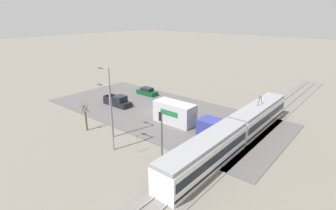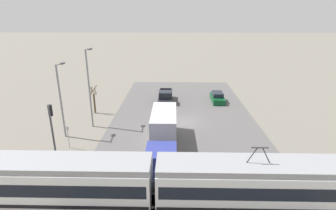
{
  "view_description": "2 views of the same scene",
  "coord_description": "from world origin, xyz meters",
  "px_view_note": "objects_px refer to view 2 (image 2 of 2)",
  "views": [
    {
      "loc": [
        29.57,
        26.35,
        15.0
      ],
      "look_at": [
        2.43,
        3.72,
        2.63
      ],
      "focal_mm": 28.0,
      "sensor_mm": 36.0,
      "label": 1
    },
    {
      "loc": [
        1.24,
        29.43,
        12.48
      ],
      "look_at": [
        1.83,
        3.48,
        3.43
      ],
      "focal_mm": 28.0,
      "sensor_mm": 36.0,
      "label": 2
    }
  ],
  "objects_px": {
    "street_lamp_near_crossing": "(61,96)",
    "no_parking_sign": "(68,135)",
    "box_truck": "(163,133)",
    "street_tree": "(94,101)",
    "light_rail_tram": "(154,182)",
    "street_lamp_mid_block": "(89,84)",
    "traffic_light_pole": "(52,128)",
    "sedan_car_0": "(217,98)",
    "pickup_truck": "(165,98)"
  },
  "relations": [
    {
      "from": "box_truck",
      "to": "sedan_car_0",
      "type": "distance_m",
      "value": 16.1
    },
    {
      "from": "sedan_car_0",
      "to": "no_parking_sign",
      "type": "distance_m",
      "value": 22.3
    },
    {
      "from": "sedan_car_0",
      "to": "street_tree",
      "type": "bearing_deg",
      "value": -163.29
    },
    {
      "from": "box_truck",
      "to": "no_parking_sign",
      "type": "xyz_separation_m",
      "value": [
        9.22,
        0.52,
        -0.09
      ]
    },
    {
      "from": "sedan_car_0",
      "to": "no_parking_sign",
      "type": "xyz_separation_m",
      "value": [
        16.73,
        14.73,
        0.75
      ]
    },
    {
      "from": "box_truck",
      "to": "sedan_car_0",
      "type": "height_order",
      "value": "box_truck"
    },
    {
      "from": "street_tree",
      "to": "light_rail_tram",
      "type": "bearing_deg",
      "value": 117.83
    },
    {
      "from": "box_truck",
      "to": "street_lamp_near_crossing",
      "type": "bearing_deg",
      "value": -11.89
    },
    {
      "from": "box_truck",
      "to": "street_tree",
      "type": "bearing_deg",
      "value": -44.02
    },
    {
      "from": "street_lamp_mid_block",
      "to": "no_parking_sign",
      "type": "relative_size",
      "value": 3.86
    },
    {
      "from": "light_rail_tram",
      "to": "no_parking_sign",
      "type": "distance_m",
      "value": 11.73
    },
    {
      "from": "sedan_car_0",
      "to": "no_parking_sign",
      "type": "height_order",
      "value": "no_parking_sign"
    },
    {
      "from": "street_tree",
      "to": "no_parking_sign",
      "type": "distance_m",
      "value": 9.65
    },
    {
      "from": "box_truck",
      "to": "pickup_truck",
      "type": "height_order",
      "value": "box_truck"
    },
    {
      "from": "street_tree",
      "to": "no_parking_sign",
      "type": "relative_size",
      "value": 1.64
    },
    {
      "from": "sedan_car_0",
      "to": "traffic_light_pole",
      "type": "bearing_deg",
      "value": -132.26
    },
    {
      "from": "sedan_car_0",
      "to": "street_lamp_near_crossing",
      "type": "bearing_deg",
      "value": -146.55
    },
    {
      "from": "sedan_car_0",
      "to": "street_tree",
      "type": "relative_size",
      "value": 1.15
    },
    {
      "from": "light_rail_tram",
      "to": "box_truck",
      "type": "height_order",
      "value": "light_rail_tram"
    },
    {
      "from": "street_tree",
      "to": "pickup_truck",
      "type": "bearing_deg",
      "value": -153.8
    },
    {
      "from": "traffic_light_pole",
      "to": "no_parking_sign",
      "type": "relative_size",
      "value": 2.43
    },
    {
      "from": "light_rail_tram",
      "to": "box_truck",
      "type": "distance_m",
      "value": 8.16
    },
    {
      "from": "street_lamp_mid_block",
      "to": "no_parking_sign",
      "type": "bearing_deg",
      "value": 82.15
    },
    {
      "from": "street_lamp_near_crossing",
      "to": "sedan_car_0",
      "type": "bearing_deg",
      "value": -146.55
    },
    {
      "from": "sedan_car_0",
      "to": "street_lamp_mid_block",
      "type": "xyz_separation_m",
      "value": [
        15.97,
        9.27,
        4.45
      ]
    },
    {
      "from": "traffic_light_pole",
      "to": "street_tree",
      "type": "height_order",
      "value": "traffic_light_pole"
    },
    {
      "from": "traffic_light_pole",
      "to": "no_parking_sign",
      "type": "height_order",
      "value": "traffic_light_pole"
    },
    {
      "from": "street_tree",
      "to": "street_lamp_mid_block",
      "type": "bearing_deg",
      "value": 103.18
    },
    {
      "from": "sedan_car_0",
      "to": "street_lamp_near_crossing",
      "type": "distance_m",
      "value": 22.07
    },
    {
      "from": "street_lamp_near_crossing",
      "to": "box_truck",
      "type": "bearing_deg",
      "value": 168.11
    },
    {
      "from": "pickup_truck",
      "to": "sedan_car_0",
      "type": "height_order",
      "value": "pickup_truck"
    },
    {
      "from": "traffic_light_pole",
      "to": "street_lamp_near_crossing",
      "type": "relative_size",
      "value": 0.72
    },
    {
      "from": "box_truck",
      "to": "traffic_light_pole",
      "type": "distance_m",
      "value": 9.97
    },
    {
      "from": "pickup_truck",
      "to": "traffic_light_pole",
      "type": "height_order",
      "value": "traffic_light_pole"
    },
    {
      "from": "traffic_light_pole",
      "to": "street_lamp_near_crossing",
      "type": "xyz_separation_m",
      "value": [
        1.69,
        -6.12,
        0.9
      ]
    },
    {
      "from": "pickup_truck",
      "to": "street_tree",
      "type": "height_order",
      "value": "street_tree"
    },
    {
      "from": "box_truck",
      "to": "sedan_car_0",
      "type": "relative_size",
      "value": 2.4
    },
    {
      "from": "sedan_car_0",
      "to": "street_tree",
      "type": "height_order",
      "value": "street_tree"
    },
    {
      "from": "box_truck",
      "to": "sedan_car_0",
      "type": "xyz_separation_m",
      "value": [
        -7.51,
        -14.22,
        -0.84
      ]
    },
    {
      "from": "light_rail_tram",
      "to": "street_lamp_near_crossing",
      "type": "bearing_deg",
      "value": -45.24
    },
    {
      "from": "street_lamp_near_crossing",
      "to": "no_parking_sign",
      "type": "xyz_separation_m",
      "value": [
        -1.41,
        2.75,
        -3.11
      ]
    },
    {
      "from": "box_truck",
      "to": "pickup_truck",
      "type": "xyz_separation_m",
      "value": [
        0.25,
        -13.65,
        -0.73
      ]
    },
    {
      "from": "box_truck",
      "to": "street_lamp_mid_block",
      "type": "relative_size",
      "value": 1.17
    },
    {
      "from": "light_rail_tram",
      "to": "street_lamp_mid_block",
      "type": "bearing_deg",
      "value": -58.13
    },
    {
      "from": "street_lamp_near_crossing",
      "to": "no_parking_sign",
      "type": "relative_size",
      "value": 3.37
    },
    {
      "from": "light_rail_tram",
      "to": "street_lamp_mid_block",
      "type": "xyz_separation_m",
      "value": [
        8.14,
        -13.1,
        3.48
      ]
    },
    {
      "from": "street_lamp_mid_block",
      "to": "street_lamp_near_crossing",
      "type": "bearing_deg",
      "value": 51.41
    },
    {
      "from": "traffic_light_pole",
      "to": "street_lamp_near_crossing",
      "type": "height_order",
      "value": "street_lamp_near_crossing"
    },
    {
      "from": "pickup_truck",
      "to": "sedan_car_0",
      "type": "bearing_deg",
      "value": -175.85
    },
    {
      "from": "pickup_truck",
      "to": "street_lamp_near_crossing",
      "type": "relative_size",
      "value": 0.69
    }
  ]
}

